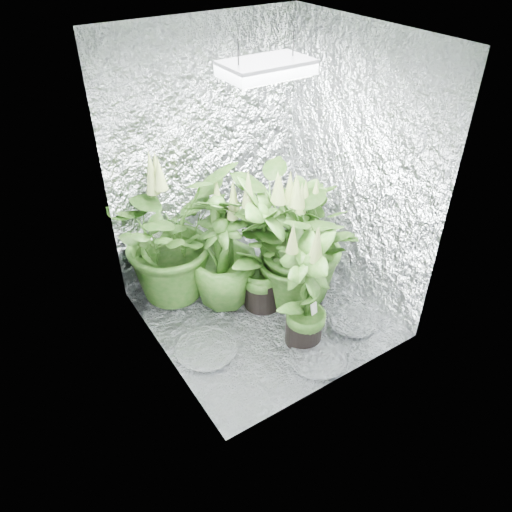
{
  "coord_description": "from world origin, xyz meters",
  "views": [
    {
      "loc": [
        -1.6,
        -2.36,
        2.59
      ],
      "look_at": [
        -0.07,
        0.0,
        0.57
      ],
      "focal_mm": 35.0,
      "sensor_mm": 36.0,
      "label": 1
    }
  ],
  "objects_px": {
    "grow_lamp": "(266,68)",
    "plant_f": "(306,292)",
    "circulation_fan": "(290,244)",
    "plant_a": "(170,234)",
    "plant_b": "(263,248)",
    "plant_e": "(298,244)",
    "plant_c": "(302,238)",
    "plant_d": "(223,250)"
  },
  "relations": [
    {
      "from": "grow_lamp",
      "to": "plant_f",
      "type": "bearing_deg",
      "value": -78.78
    },
    {
      "from": "grow_lamp",
      "to": "plant_f",
      "type": "xyz_separation_m",
      "value": [
        0.08,
        -0.39,
        -1.38
      ]
    },
    {
      "from": "grow_lamp",
      "to": "circulation_fan",
      "type": "height_order",
      "value": "grow_lamp"
    },
    {
      "from": "plant_a",
      "to": "plant_b",
      "type": "distance_m",
      "value": 0.71
    },
    {
      "from": "plant_e",
      "to": "circulation_fan",
      "type": "xyz_separation_m",
      "value": [
        0.29,
        0.48,
        -0.38
      ]
    },
    {
      "from": "plant_f",
      "to": "circulation_fan",
      "type": "height_order",
      "value": "plant_f"
    },
    {
      "from": "plant_c",
      "to": "plant_e",
      "type": "relative_size",
      "value": 0.83
    },
    {
      "from": "plant_a",
      "to": "plant_c",
      "type": "xyz_separation_m",
      "value": [
        0.92,
        -0.43,
        -0.13
      ]
    },
    {
      "from": "grow_lamp",
      "to": "plant_b",
      "type": "distance_m",
      "value": 1.3
    },
    {
      "from": "grow_lamp",
      "to": "plant_f",
      "type": "distance_m",
      "value": 1.43
    },
    {
      "from": "plant_a",
      "to": "plant_c",
      "type": "distance_m",
      "value": 1.02
    },
    {
      "from": "grow_lamp",
      "to": "plant_c",
      "type": "bearing_deg",
      "value": 19.76
    },
    {
      "from": "plant_a",
      "to": "plant_d",
      "type": "bearing_deg",
      "value": -46.88
    },
    {
      "from": "grow_lamp",
      "to": "plant_b",
      "type": "bearing_deg",
      "value": 59.86
    },
    {
      "from": "plant_c",
      "to": "plant_d",
      "type": "height_order",
      "value": "plant_d"
    },
    {
      "from": "grow_lamp",
      "to": "plant_a",
      "type": "height_order",
      "value": "grow_lamp"
    },
    {
      "from": "plant_d",
      "to": "circulation_fan",
      "type": "xyz_separation_m",
      "value": [
        0.76,
        0.17,
        -0.32
      ]
    },
    {
      "from": "plant_a",
      "to": "plant_d",
      "type": "relative_size",
      "value": 1.2
    },
    {
      "from": "plant_a",
      "to": "plant_b",
      "type": "height_order",
      "value": "plant_a"
    },
    {
      "from": "plant_c",
      "to": "plant_f",
      "type": "xyz_separation_m",
      "value": [
        -0.39,
        -0.56,
        0.02
      ]
    },
    {
      "from": "plant_b",
      "to": "plant_f",
      "type": "bearing_deg",
      "value": -87.95
    },
    {
      "from": "plant_f",
      "to": "circulation_fan",
      "type": "bearing_deg",
      "value": 59.38
    },
    {
      "from": "circulation_fan",
      "to": "plant_b",
      "type": "bearing_deg",
      "value": -136.87
    },
    {
      "from": "grow_lamp",
      "to": "plant_d",
      "type": "xyz_separation_m",
      "value": [
        -0.16,
        0.3,
        -1.35
      ]
    },
    {
      "from": "circulation_fan",
      "to": "plant_f",
      "type": "bearing_deg",
      "value": -112.55
    },
    {
      "from": "plant_c",
      "to": "circulation_fan",
      "type": "xyz_separation_m",
      "value": [
        0.12,
        0.31,
        -0.27
      ]
    },
    {
      "from": "circulation_fan",
      "to": "plant_c",
      "type": "bearing_deg",
      "value": -103.4
    },
    {
      "from": "plant_f",
      "to": "plant_c",
      "type": "bearing_deg",
      "value": 54.99
    },
    {
      "from": "plant_e",
      "to": "circulation_fan",
      "type": "height_order",
      "value": "plant_e"
    },
    {
      "from": "plant_e",
      "to": "plant_a",
      "type": "bearing_deg",
      "value": 141.19
    },
    {
      "from": "plant_d",
      "to": "circulation_fan",
      "type": "distance_m",
      "value": 0.84
    },
    {
      "from": "plant_e",
      "to": "grow_lamp",
      "type": "bearing_deg",
      "value": -179.64
    },
    {
      "from": "plant_a",
      "to": "plant_d",
      "type": "distance_m",
      "value": 0.42
    },
    {
      "from": "plant_b",
      "to": "plant_c",
      "type": "height_order",
      "value": "plant_b"
    },
    {
      "from": "plant_e",
      "to": "plant_b",
      "type": "bearing_deg",
      "value": 157.31
    },
    {
      "from": "plant_a",
      "to": "plant_e",
      "type": "relative_size",
      "value": 1.11
    },
    {
      "from": "grow_lamp",
      "to": "plant_b",
      "type": "height_order",
      "value": "grow_lamp"
    },
    {
      "from": "grow_lamp",
      "to": "plant_d",
      "type": "height_order",
      "value": "grow_lamp"
    },
    {
      "from": "grow_lamp",
      "to": "plant_e",
      "type": "height_order",
      "value": "grow_lamp"
    },
    {
      "from": "plant_a",
      "to": "plant_f",
      "type": "distance_m",
      "value": 1.13
    },
    {
      "from": "plant_b",
      "to": "plant_f",
      "type": "relative_size",
      "value": 1.17
    },
    {
      "from": "plant_b",
      "to": "circulation_fan",
      "type": "xyz_separation_m",
      "value": [
        0.53,
        0.37,
        -0.37
      ]
    }
  ]
}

